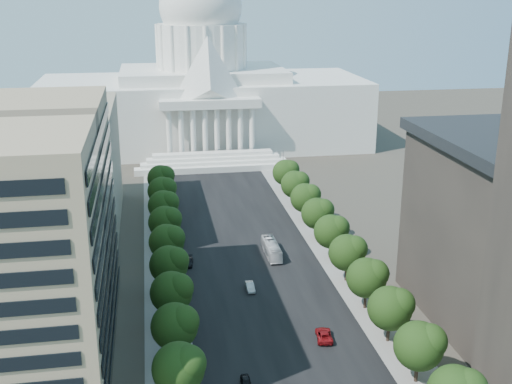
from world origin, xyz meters
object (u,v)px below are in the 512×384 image
car_dark_a (246,382)px  car_red (324,335)px  city_bus (272,249)px  car_dark_b (188,262)px  car_silver (250,287)px

car_dark_a → car_red: bearing=37.2°
car_dark_a → city_bus: city_bus is taller
car_red → car_dark_b: car_red is taller
car_dark_a → car_silver: 32.25m
car_dark_a → car_dark_b: bearing=97.9°
car_silver → city_bus: city_bus is taller
car_silver → city_bus: 17.98m
car_dark_b → city_bus: city_bus is taller
car_red → car_silver: bearing=-57.1°
city_bus → car_dark_b: bearing=-174.1°
car_silver → car_dark_b: (-11.31, 14.25, -0.03)m
car_silver → car_dark_b: size_ratio=0.92×
city_bus → car_silver: bearing=-115.1°
car_dark_b → city_bus: size_ratio=0.42×
car_red → car_dark_a: bearing=44.2°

